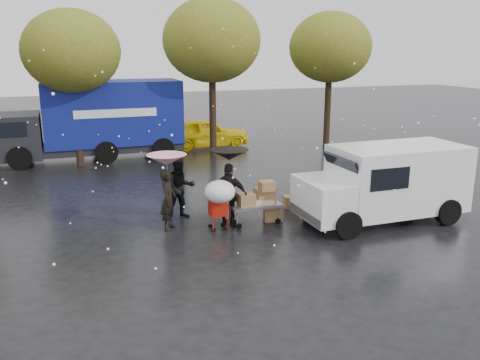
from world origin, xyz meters
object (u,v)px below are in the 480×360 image
object	(u,v)px
person_black	(229,195)
blue_truck	(94,121)
white_van	(386,182)
shopping_cart	(219,194)
yellow_taxi	(205,133)
person_pink	(168,200)
vendor_cart	(258,199)

from	to	relation	value
person_black	blue_truck	bearing A→B (deg)	-40.48
white_van	blue_truck	bearing A→B (deg)	122.18
shopping_cart	yellow_taxi	size ratio (longest dim) A/B	0.33
person_pink	vendor_cart	xyz separation A→B (m)	(2.53, -0.35, -0.13)
shopping_cart	yellow_taxi	bearing A→B (deg)	75.95
person_black	shopping_cart	xyz separation A→B (m)	(-0.42, -0.39, 0.16)
shopping_cart	person_pink	bearing A→B (deg)	152.65
person_pink	blue_truck	xyz separation A→B (m)	(-1.17, 10.24, 0.91)
person_pink	yellow_taxi	world-z (taller)	person_pink
yellow_taxi	person_pink	bearing A→B (deg)	159.03
person_black	vendor_cart	world-z (taller)	person_black
white_van	blue_truck	world-z (taller)	blue_truck
person_pink	shopping_cart	bearing A→B (deg)	-91.38
person_black	blue_truck	world-z (taller)	blue_truck
white_van	yellow_taxi	xyz separation A→B (m)	(-1.87, 12.63, -0.41)
shopping_cart	white_van	distance (m)	4.91
person_black	shopping_cart	bearing A→B (deg)	77.69
white_van	shopping_cart	bearing A→B (deg)	171.62
vendor_cart	blue_truck	distance (m)	11.27
vendor_cart	white_van	world-z (taller)	white_van
shopping_cart	blue_truck	bearing A→B (deg)	102.70
person_pink	shopping_cart	distance (m)	1.46
yellow_taxi	white_van	bearing A→B (deg)	-171.77
person_pink	shopping_cart	world-z (taller)	person_pink
person_pink	yellow_taxi	distance (m)	12.03
shopping_cart	blue_truck	xyz separation A→B (m)	(-2.46, 10.90, 0.69)
yellow_taxi	person_black	bearing A→B (deg)	167.24
person_black	blue_truck	xyz separation A→B (m)	(-2.87, 10.51, 0.85)
person_black	white_van	world-z (taller)	white_van
shopping_cart	person_black	bearing A→B (deg)	43.46
person_pink	person_black	size ratio (longest dim) A/B	0.94
vendor_cart	blue_truck	bearing A→B (deg)	109.26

